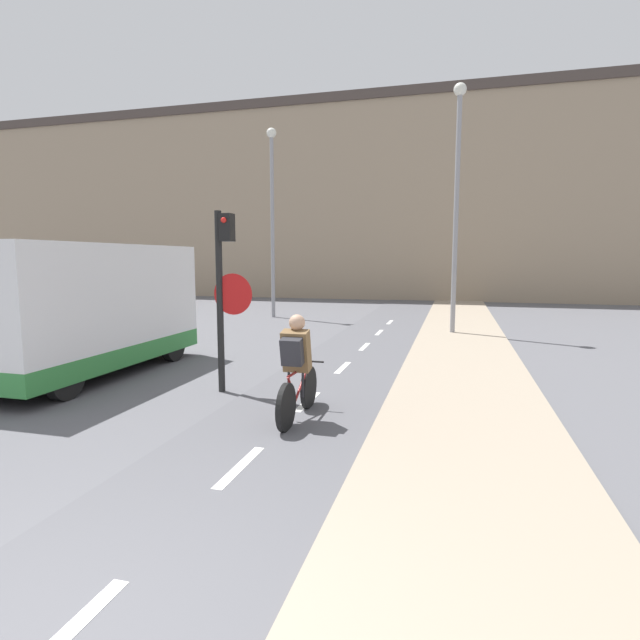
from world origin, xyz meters
The scene contains 6 objects.
building_row_background centered at (0.00, 27.57, 5.47)m, with size 60.00×5.20×10.92m.
traffic_light_pole centered at (-1.49, 5.78, 1.85)m, with size 0.67×0.25×2.97m.
street_lamp_far centered at (-4.50, 16.08, 4.23)m, with size 0.36×0.36×6.94m.
street_lamp_sidewalk centered at (2.10, 13.44, 4.30)m, with size 0.36×0.36×7.07m.
cyclist_near centered at (0.09, 4.68, 0.70)m, with size 0.46×1.66×1.46m.
van centered at (-4.69, 6.23, 1.22)m, with size 2.17×4.81×2.47m.
Camera 1 is at (2.13, -1.64, 2.20)m, focal length 28.00 mm.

